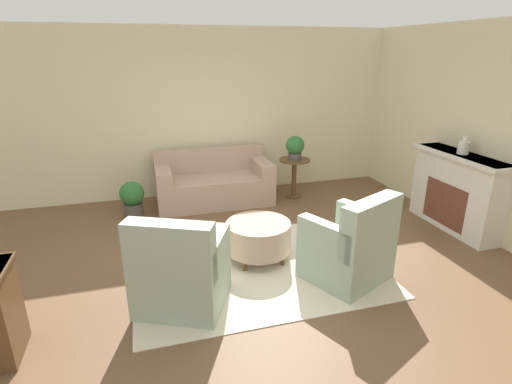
# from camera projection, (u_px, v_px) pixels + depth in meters

# --- Properties ---
(ground_plane) EXTENTS (16.00, 16.00, 0.00)m
(ground_plane) POSITION_uv_depth(u_px,v_px,m) (257.00, 268.00, 4.69)
(ground_plane) COLOR brown
(wall_back) EXTENTS (9.68, 0.12, 2.80)m
(wall_back) POSITION_uv_depth(u_px,v_px,m) (210.00, 113.00, 6.84)
(wall_back) COLOR beige
(wall_back) RESTS_ON ground_plane
(wall_right) EXTENTS (0.12, 10.40, 2.80)m
(wall_right) POSITION_uv_depth(u_px,v_px,m) (502.00, 135.00, 5.08)
(wall_right) COLOR beige
(wall_right) RESTS_ON ground_plane
(rug) EXTENTS (2.80, 2.10, 0.01)m
(rug) POSITION_uv_depth(u_px,v_px,m) (257.00, 268.00, 4.69)
(rug) COLOR beige
(rug) RESTS_ON ground_plane
(couch) EXTENTS (1.87, 0.89, 0.85)m
(couch) POSITION_uv_depth(u_px,v_px,m) (214.00, 184.00, 6.64)
(couch) COLOR tan
(couch) RESTS_ON ground_plane
(armchair_left) EXTENTS (1.06, 1.02, 1.00)m
(armchair_left) POSITION_uv_depth(u_px,v_px,m) (180.00, 273.00, 3.86)
(armchair_left) COLOR #9EB29E
(armchair_left) RESTS_ON rug
(armchair_right) EXTENTS (1.06, 1.02, 1.00)m
(armchair_right) POSITION_uv_depth(u_px,v_px,m) (351.00, 248.00, 4.35)
(armchair_right) COLOR #9EB29E
(armchair_right) RESTS_ON rug
(ottoman_table) EXTENTS (0.78, 0.78, 0.47)m
(ottoman_table) POSITION_uv_depth(u_px,v_px,m) (258.00, 236.00, 4.80)
(ottoman_table) COLOR tan
(ottoman_table) RESTS_ON rug
(side_table) EXTENTS (0.52, 0.52, 0.67)m
(side_table) POSITION_uv_depth(u_px,v_px,m) (294.00, 171.00, 6.84)
(side_table) COLOR brown
(side_table) RESTS_ON ground_plane
(fireplace) EXTENTS (0.44, 1.52, 1.09)m
(fireplace) POSITION_uv_depth(u_px,v_px,m) (457.00, 190.00, 5.58)
(fireplace) COLOR silver
(fireplace) RESTS_ON ground_plane
(vase_mantel_near) EXTENTS (0.15, 0.15, 0.24)m
(vase_mantel_near) POSITION_uv_depth(u_px,v_px,m) (464.00, 147.00, 5.37)
(vase_mantel_near) COLOR silver
(vase_mantel_near) RESTS_ON fireplace
(potted_plant_on_side_table) EXTENTS (0.31, 0.31, 0.40)m
(potted_plant_on_side_table) POSITION_uv_depth(u_px,v_px,m) (295.00, 147.00, 6.70)
(potted_plant_on_side_table) COLOR #4C4742
(potted_plant_on_side_table) RESTS_ON side_table
(potted_plant_floor) EXTENTS (0.37, 0.37, 0.54)m
(potted_plant_floor) POSITION_uv_depth(u_px,v_px,m) (132.00, 197.00, 6.10)
(potted_plant_floor) COLOR #4C4742
(potted_plant_floor) RESTS_ON ground_plane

